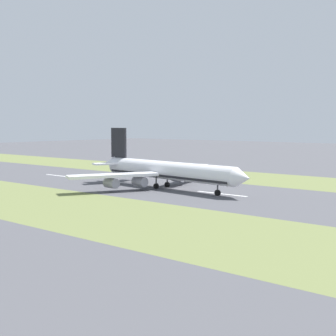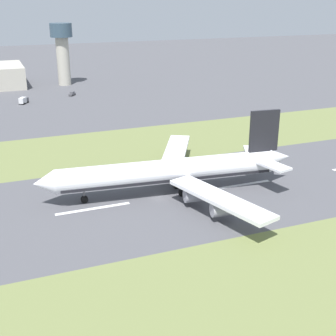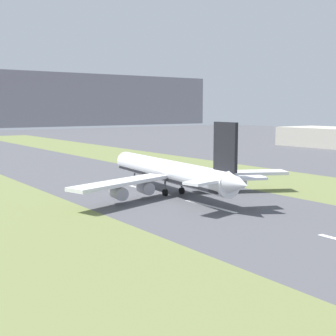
# 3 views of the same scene
# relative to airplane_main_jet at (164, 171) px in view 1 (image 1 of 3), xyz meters

# --- Properties ---
(ground_plane) EXTENTS (800.00, 800.00, 0.00)m
(ground_plane) POSITION_rel_airplane_main_jet_xyz_m (-1.67, 5.13, -6.02)
(ground_plane) COLOR #4C4C51
(grass_median_west) EXTENTS (40.00, 600.00, 0.01)m
(grass_median_west) POSITION_rel_airplane_main_jet_xyz_m (-46.67, 5.13, -6.02)
(grass_median_west) COLOR olive
(grass_median_west) RESTS_ON ground
(grass_median_east) EXTENTS (40.00, 600.00, 0.01)m
(grass_median_east) POSITION_rel_airplane_main_jet_xyz_m (43.33, 5.13, -6.02)
(grass_median_east) COLOR olive
(grass_median_east) RESTS_ON ground
(centreline_dash_near) EXTENTS (1.20, 18.00, 0.01)m
(centreline_dash_near) POSITION_rel_airplane_main_jet_xyz_m (-1.67, -58.11, -6.01)
(centreline_dash_near) COLOR silver
(centreline_dash_near) RESTS_ON ground
(centreline_dash_mid) EXTENTS (1.20, 18.00, 0.01)m
(centreline_dash_mid) POSITION_rel_airplane_main_jet_xyz_m (-1.67, -18.11, -6.01)
(centreline_dash_mid) COLOR silver
(centreline_dash_mid) RESTS_ON ground
(centreline_dash_far) EXTENTS (1.20, 18.00, 0.01)m
(centreline_dash_far) POSITION_rel_airplane_main_jet_xyz_m (-1.67, 21.89, -6.01)
(centreline_dash_far) COLOR silver
(centreline_dash_far) RESTS_ON ground
(airplane_main_jet) EXTENTS (63.78, 67.21, 20.20)m
(airplane_main_jet) POSITION_rel_airplane_main_jet_xyz_m (0.00, 0.00, 0.00)
(airplane_main_jet) COLOR white
(airplane_main_jet) RESTS_ON ground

